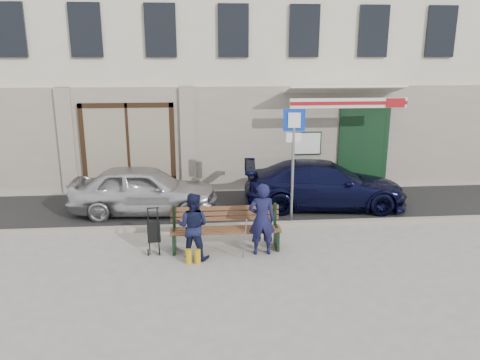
{
  "coord_description": "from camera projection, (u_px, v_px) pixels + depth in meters",
  "views": [
    {
      "loc": [
        -1.03,
        -9.27,
        4.16
      ],
      "look_at": [
        -0.09,
        1.6,
        1.2
      ],
      "focal_mm": 35.0,
      "sensor_mm": 36.0,
      "label": 1
    }
  ],
  "objects": [
    {
      "name": "car_silver",
      "position": [
        144.0,
        190.0,
        12.42
      ],
      "size": [
        3.95,
        1.81,
        1.31
      ],
      "primitive_type": "imported",
      "rotation": [
        0.0,
        0.0,
        1.5
      ],
      "color": "silver",
      "rests_on": "ground"
    },
    {
      "name": "woman",
      "position": [
        193.0,
        226.0,
        9.66
      ],
      "size": [
        0.82,
        0.72,
        1.42
      ],
      "primitive_type": "imported",
      "rotation": [
        0.0,
        0.0,
        2.83
      ],
      "color": "#131736",
      "rests_on": "ground"
    },
    {
      "name": "building",
      "position": [
        226.0,
        30.0,
        16.92
      ],
      "size": [
        20.0,
        8.27,
        10.0
      ],
      "color": "beige",
      "rests_on": "ground"
    },
    {
      "name": "stroller",
      "position": [
        154.0,
        233.0,
        10.05
      ],
      "size": [
        0.31,
        0.42,
        0.96
      ],
      "rotation": [
        0.0,
        0.0,
        0.13
      ],
      "color": "black",
      "rests_on": "ground"
    },
    {
      "name": "curb",
      "position": [
        244.0,
        226.0,
        11.52
      ],
      "size": [
        60.0,
        0.18,
        0.12
      ],
      "primitive_type": "cube",
      "color": "#9E9384",
      "rests_on": "ground"
    },
    {
      "name": "car_navy",
      "position": [
        324.0,
        184.0,
        12.96
      ],
      "size": [
        4.61,
        2.23,
        1.29
      ],
      "primitive_type": "imported",
      "rotation": [
        0.0,
        0.0,
        1.48
      ],
      "color": "black",
      "rests_on": "ground"
    },
    {
      "name": "man",
      "position": [
        262.0,
        219.0,
        9.86
      ],
      "size": [
        0.58,
        0.38,
        1.56
      ],
      "primitive_type": "imported",
      "rotation": [
        0.0,
        0.0,
        3.16
      ],
      "color": "#141539",
      "rests_on": "ground"
    },
    {
      "name": "parking_sign",
      "position": [
        293.0,
        147.0,
        11.44
      ],
      "size": [
        0.53,
        0.1,
        2.87
      ],
      "rotation": [
        0.0,
        0.0,
        -0.1
      ],
      "color": "gray",
      "rests_on": "ground"
    },
    {
      "name": "ground",
      "position": [
        251.0,
        253.0,
        10.09
      ],
      "size": [
        80.0,
        80.0,
        0.0
      ],
      "primitive_type": "plane",
      "color": "#9E9991",
      "rests_on": "ground"
    },
    {
      "name": "asphalt_lane",
      "position": [
        239.0,
        207.0,
        13.07
      ],
      "size": [
        60.0,
        3.2,
        0.01
      ],
      "primitive_type": "cube",
      "color": "#282828",
      "rests_on": "ground"
    },
    {
      "name": "bench",
      "position": [
        224.0,
        229.0,
        10.17
      ],
      "size": [
        2.4,
        1.17,
        0.98
      ],
      "color": "brown",
      "rests_on": "ground"
    }
  ]
}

